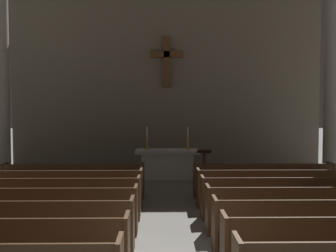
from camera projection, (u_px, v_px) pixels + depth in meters
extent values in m
cube|color=#422B19|center=(127.00, 246.00, 6.06)|extent=(0.06, 0.50, 0.95)
cube|color=#422B19|center=(22.00, 228.00, 7.11)|extent=(3.71, 0.40, 0.05)
cube|color=#422B19|center=(18.00, 216.00, 6.87)|extent=(3.71, 0.05, 0.50)
cube|color=#422B19|center=(26.00, 238.00, 7.30)|extent=(3.71, 0.04, 0.40)
cube|color=#422B19|center=(132.00, 225.00, 7.12)|extent=(0.06, 0.50, 0.95)
cube|color=#422B19|center=(41.00, 212.00, 8.17)|extent=(3.71, 0.40, 0.05)
cube|color=#422B19|center=(37.00, 201.00, 7.93)|extent=(3.71, 0.05, 0.50)
cube|color=#422B19|center=(43.00, 221.00, 8.36)|extent=(3.71, 0.04, 0.40)
cube|color=#422B19|center=(136.00, 210.00, 8.18)|extent=(0.06, 0.50, 0.95)
cube|color=#422B19|center=(54.00, 200.00, 9.23)|extent=(3.71, 0.40, 0.05)
cube|color=#422B19|center=(52.00, 190.00, 8.99)|extent=(3.71, 0.05, 0.50)
cube|color=#422B19|center=(57.00, 208.00, 9.42)|extent=(3.71, 0.04, 0.40)
cube|color=#422B19|center=(139.00, 198.00, 9.24)|extent=(0.06, 0.50, 0.95)
cube|color=#422B19|center=(65.00, 190.00, 10.29)|extent=(3.71, 0.40, 0.05)
cube|color=#422B19|center=(63.00, 181.00, 10.05)|extent=(3.71, 0.05, 0.50)
cube|color=#422B19|center=(67.00, 197.00, 10.48)|extent=(3.71, 0.04, 0.40)
cube|color=#422B19|center=(141.00, 188.00, 10.30)|extent=(0.06, 0.50, 0.95)
cube|color=#422B19|center=(74.00, 182.00, 11.35)|extent=(3.71, 0.40, 0.05)
cube|color=#422B19|center=(72.00, 173.00, 11.11)|extent=(3.71, 0.05, 0.50)
cube|color=#422B19|center=(76.00, 189.00, 11.54)|extent=(3.71, 0.04, 0.40)
cube|color=#422B19|center=(143.00, 180.00, 11.36)|extent=(0.06, 0.50, 0.95)
cube|color=#422B19|center=(5.00, 181.00, 11.30)|extent=(0.06, 0.50, 0.95)
cube|color=#422B19|center=(224.00, 246.00, 6.08)|extent=(0.06, 0.50, 0.95)
cube|color=#422B19|center=(323.00, 227.00, 7.19)|extent=(3.71, 0.40, 0.05)
cube|color=#422B19|center=(328.00, 215.00, 6.95)|extent=(3.71, 0.05, 0.50)
cube|color=#422B19|center=(318.00, 236.00, 7.38)|extent=(3.71, 0.04, 0.40)
cube|color=#422B19|center=(215.00, 225.00, 7.14)|extent=(0.06, 0.50, 0.95)
cube|color=#422B19|center=(302.00, 211.00, 8.25)|extent=(3.71, 0.40, 0.05)
cube|color=#422B19|center=(306.00, 200.00, 8.01)|extent=(3.71, 0.05, 0.50)
cube|color=#422B19|center=(299.00, 220.00, 8.44)|extent=(3.71, 0.04, 0.40)
cube|color=#422B19|center=(208.00, 209.00, 8.20)|extent=(0.06, 0.50, 0.95)
cube|color=#422B19|center=(286.00, 199.00, 9.31)|extent=(3.71, 0.40, 0.05)
cube|color=#422B19|center=(289.00, 189.00, 9.07)|extent=(3.71, 0.05, 0.50)
cube|color=#422B19|center=(283.00, 207.00, 9.50)|extent=(3.71, 0.04, 0.40)
cube|color=#422B19|center=(202.00, 197.00, 9.26)|extent=(0.06, 0.50, 0.95)
cube|color=#422B19|center=(273.00, 189.00, 10.37)|extent=(3.71, 0.40, 0.05)
cube|color=#422B19|center=(276.00, 180.00, 10.13)|extent=(3.71, 0.05, 0.50)
cube|color=#422B19|center=(271.00, 197.00, 10.56)|extent=(3.71, 0.04, 0.40)
cube|color=#422B19|center=(198.00, 188.00, 10.32)|extent=(0.06, 0.50, 0.95)
cube|color=#422B19|center=(263.00, 182.00, 11.43)|extent=(3.71, 0.40, 0.05)
cube|color=#422B19|center=(265.00, 173.00, 11.19)|extent=(3.71, 0.05, 0.50)
cube|color=#422B19|center=(261.00, 188.00, 11.62)|extent=(3.71, 0.04, 0.40)
cube|color=#422B19|center=(195.00, 180.00, 11.38)|extent=(0.06, 0.50, 0.95)
cube|color=#422B19|center=(331.00, 180.00, 11.44)|extent=(0.06, 0.50, 0.95)
cube|color=#ADA89E|center=(0.00, 180.00, 13.44)|extent=(0.95, 0.95, 0.20)
cube|color=#ADA89E|center=(333.00, 179.00, 13.61)|extent=(0.95, 0.95, 0.20)
cylinder|color=#ADA89E|center=(335.00, 79.00, 13.45)|extent=(0.68, 0.68, 6.77)
cube|color=#BCB7AD|center=(167.00, 166.00, 14.24)|extent=(1.76, 0.72, 0.88)
cube|color=#BCB7AD|center=(167.00, 151.00, 14.22)|extent=(2.20, 0.90, 0.12)
cube|color=silver|center=(167.00, 150.00, 14.21)|extent=(2.09, 0.86, 0.01)
cylinder|color=#B79338|center=(147.00, 149.00, 14.20)|extent=(0.16, 0.16, 0.02)
cylinder|color=#B79338|center=(147.00, 143.00, 14.19)|extent=(0.07, 0.07, 0.43)
cylinder|color=silver|center=(147.00, 132.00, 14.17)|extent=(0.04, 0.04, 0.35)
cylinder|color=#B79338|center=(188.00, 149.00, 14.22)|extent=(0.16, 0.16, 0.02)
cylinder|color=#B79338|center=(188.00, 143.00, 14.21)|extent=(0.07, 0.07, 0.43)
cylinder|color=silver|center=(188.00, 132.00, 14.19)|extent=(0.04, 0.04, 0.35)
cube|color=#706656|center=(167.00, 72.00, 16.16)|extent=(11.96, 0.25, 7.60)
cube|color=brown|center=(167.00, 62.00, 15.90)|extent=(0.23, 0.23, 1.94)
cube|color=brown|center=(167.00, 54.00, 15.89)|extent=(1.24, 0.23, 0.23)
cylinder|color=#422B19|center=(204.00, 185.00, 13.08)|extent=(0.36, 0.36, 0.04)
cylinder|color=#422B19|center=(204.00, 169.00, 13.06)|extent=(0.10, 0.10, 1.05)
cube|color=#422B19|center=(204.00, 151.00, 13.03)|extent=(0.44, 0.31, 0.15)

